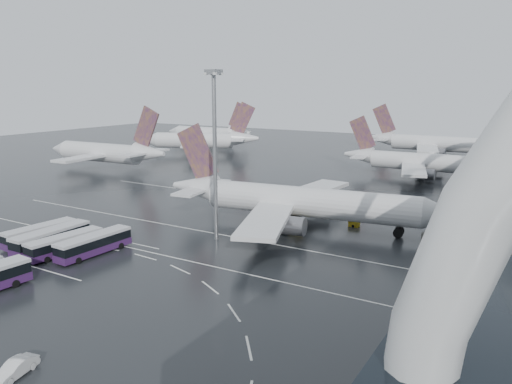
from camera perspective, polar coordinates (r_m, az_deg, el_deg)
The scene contains 21 objects.
ground at distance 78.84m, azimuth -5.54°, elevation -7.70°, with size 420.00×420.00×0.00m, color black.
lane_marking_near at distance 77.34m, azimuth -6.42°, elevation -8.12°, with size 120.00×0.25×0.01m, color white.
lane_marking_mid at distance 88.23m, azimuth -0.89°, elevation -5.45°, with size 120.00×0.25×0.01m, color white.
lane_marking_far at distance 112.11m, azimuth 6.67°, elevation -1.70°, with size 120.00×0.25×0.01m, color white.
bus_bay_line_south at distance 85.30m, azimuth -25.44°, elevation -7.31°, with size 28.00×0.25×0.01m, color white.
bus_bay_line_north at distance 94.45m, azimuth -17.39°, elevation -4.83°, with size 28.00×0.25×0.01m, color white.
airliner_main at distance 95.65m, azimuth 4.61°, elevation -1.13°, with size 56.44×49.09×19.11m.
airliner_gate_b at distance 154.01m, azimuth 18.73°, elevation 3.19°, with size 50.55×45.49×17.57m.
airliner_gate_c at distance 200.14m, azimuth 19.95°, elevation 5.18°, with size 54.69×50.60×19.53m.
jet_remote_west at distance 166.86m, azimuth -16.63°, elevation 4.29°, with size 47.28×38.08×20.62m.
jet_remote_mid at distance 197.70m, azimuth -6.21°, elevation 5.87°, with size 44.65×36.47×20.39m.
jet_remote_far at distance 228.27m, azimuth -5.36°, elevation 6.67°, with size 44.59×35.84×19.53m.
bus_row_near_a at distance 93.50m, azimuth -23.46°, elevation -4.37°, with size 3.81×12.94×3.14m.
bus_row_near_b at distance 89.55m, azimuth -22.36°, elevation -4.89°, with size 3.43×13.80×3.39m.
bus_row_near_c at distance 86.17m, azimuth -21.01°, elevation -5.53°, with size 4.03×12.93×3.13m.
bus_row_near_d at distance 84.30m, azimuth -18.03°, elevation -5.64°, with size 3.49×13.37×3.27m.
van_curve_c at distance 54.22m, azimuth -25.83°, elevation -17.73°, with size 1.65×4.72×1.56m, color silver.
floodlight_mast at distance 85.04m, azimuth -4.75°, elevation 6.48°, with size 2.24×2.24×29.18m.
gse_cart_belly_b at distance 93.16m, azimuth 19.06°, elevation -4.82°, with size 2.10×1.24×1.14m, color slate.
gse_cart_belly_c at distance 93.32m, azimuth 4.56°, elevation -4.11°, with size 2.26×1.34×1.24m, color gold.
gse_cart_belly_e at distance 97.80m, azimuth 11.15°, elevation -3.59°, with size 1.98×1.17×1.08m, color gold.
Camera 1 is at (44.39, -59.43, 26.72)m, focal length 35.00 mm.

